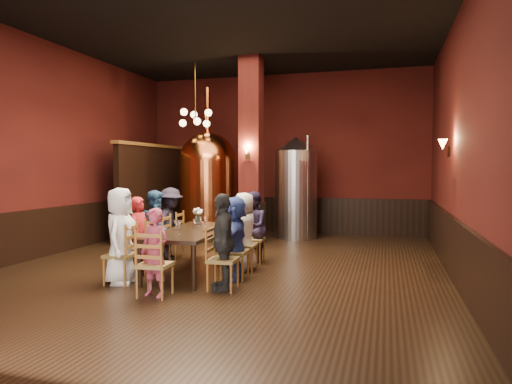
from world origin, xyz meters
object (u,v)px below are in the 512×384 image
(steel_vessel, at_px, (296,188))
(rose_vase, at_px, (198,214))
(dining_table, at_px, (193,233))
(copper_kettle, at_px, (208,183))
(person_0, at_px, (120,236))
(person_1, at_px, (140,235))
(person_2, at_px, (156,228))

(steel_vessel, xyz_separation_m, rose_vase, (-1.20, -3.67, -0.36))
(dining_table, height_order, copper_kettle, copper_kettle)
(person_0, height_order, person_1, person_0)
(steel_vessel, height_order, rose_vase, steel_vessel)
(person_2, relative_size, copper_kettle, 0.36)
(copper_kettle, bearing_deg, person_1, -84.22)
(steel_vessel, bearing_deg, copper_kettle, -166.17)
(copper_kettle, distance_m, steel_vessel, 2.31)
(dining_table, distance_m, person_0, 1.31)
(steel_vessel, bearing_deg, rose_vase, -108.06)
(rose_vase, bearing_deg, person_0, -108.45)
(person_2, distance_m, copper_kettle, 3.62)
(person_0, height_order, person_2, person_0)
(person_0, bearing_deg, person_2, -9.91)
(dining_table, distance_m, person_2, 0.91)
(person_0, height_order, steel_vessel, steel_vessel)
(dining_table, relative_size, person_2, 1.73)
(dining_table, relative_size, person_1, 1.83)
(rose_vase, bearing_deg, steel_vessel, 71.94)
(person_0, bearing_deg, person_1, -9.91)
(dining_table, height_order, person_2, person_2)
(copper_kettle, xyz_separation_m, steel_vessel, (2.24, 0.55, -0.11))
(person_1, height_order, copper_kettle, copper_kettle)
(dining_table, height_order, rose_vase, rose_vase)
(person_1, bearing_deg, steel_vessel, -16.03)
(person_1, distance_m, copper_kettle, 4.28)
(rose_vase, bearing_deg, copper_kettle, 108.56)
(rose_vase, bearing_deg, person_2, -147.82)
(person_2, bearing_deg, copper_kettle, -14.39)
(dining_table, relative_size, steel_vessel, 0.93)
(person_1, relative_size, steel_vessel, 0.51)
(dining_table, relative_size, rose_vase, 7.47)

